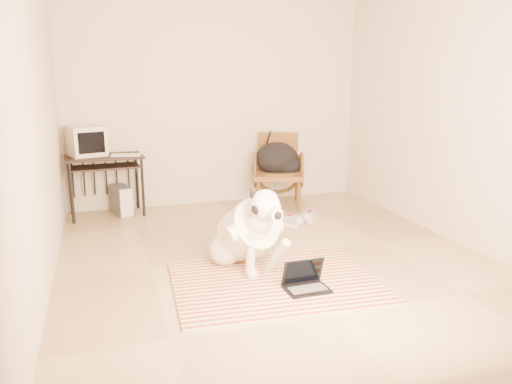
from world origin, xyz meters
name	(u,v)px	position (x,y,z in m)	size (l,w,h in m)	color
floor	(271,255)	(0.00, 0.00, 0.00)	(4.50, 4.50, 0.00)	tan
wall_back	(217,104)	(0.00, 2.25, 1.35)	(4.50, 4.50, 0.00)	beige
wall_front	(421,151)	(0.00, -2.25, 1.35)	(4.50, 4.50, 0.00)	beige
wall_left	(38,123)	(-2.00, 0.00, 1.35)	(4.50, 4.50, 0.00)	beige
wall_right	(454,112)	(2.00, 0.00, 1.35)	(4.50, 4.50, 0.00)	beige
rug	(276,282)	(-0.19, -0.67, 0.01)	(1.79, 1.41, 0.02)	red
dog	(248,233)	(-0.32, -0.27, 0.34)	(0.61, 1.12, 0.86)	beige
laptop	(305,282)	(-0.02, -0.88, 0.08)	(0.36, 0.27, 0.25)	black
computer_desk	(105,164)	(-1.49, 1.95, 0.65)	(0.95, 0.58, 0.76)	black
crt_monitor	(86,141)	(-1.69, 2.03, 0.94)	(0.50, 0.49, 0.36)	beige
desk_keyboard	(126,155)	(-1.24, 1.87, 0.77)	(0.35, 0.13, 0.02)	beige
pc_tower	(121,200)	(-1.32, 1.95, 0.19)	(0.27, 0.43, 0.37)	#4F4F52
rattan_chair	(278,170)	(0.73, 1.81, 0.48)	(0.80, 0.78, 0.96)	brown
backpack	(279,160)	(0.70, 1.73, 0.64)	(0.60, 0.48, 0.43)	black
sneaker_left	(289,220)	(0.54, 0.92, 0.05)	(0.28, 0.35, 0.11)	white
sneaker_right	(309,216)	(0.85, 1.02, 0.05)	(0.28, 0.31, 0.11)	white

